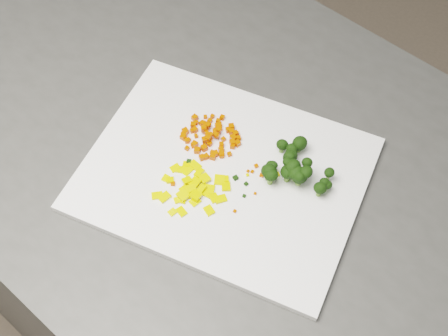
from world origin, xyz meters
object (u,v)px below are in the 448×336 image
at_px(counter_block, 219,265).
at_px(pepper_pile, 192,185).
at_px(carrot_pile, 210,132).
at_px(broccoli_pile, 292,168).
at_px(cutting_board, 224,174).

distance_m(counter_block, pepper_pile, 0.48).
height_order(counter_block, pepper_pile, pepper_pile).
bearing_deg(carrot_pile, broccoli_pile, -4.37).
distance_m(carrot_pile, pepper_pile, 0.10).
bearing_deg(broccoli_pile, cutting_board, -158.59).
relative_size(cutting_board, pepper_pile, 3.88).
bearing_deg(cutting_board, carrot_pile, 135.25).
xyz_separation_m(counter_block, broccoli_pile, (0.13, -0.01, 0.49)).
xyz_separation_m(carrot_pile, pepper_pile, (0.02, -0.09, -0.01)).
height_order(pepper_pile, broccoli_pile, broccoli_pile).
relative_size(counter_block, cutting_board, 2.57).
bearing_deg(cutting_board, counter_block, 127.52).
xyz_separation_m(carrot_pile, broccoli_pile, (0.14, -0.01, 0.01)).
relative_size(counter_block, carrot_pile, 11.55).
height_order(cutting_board, broccoli_pile, broccoli_pile).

